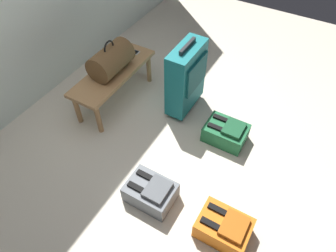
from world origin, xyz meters
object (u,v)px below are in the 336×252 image
suitcase_upright_teal (186,78)px  backpack_orange (224,228)px  cell_phone (133,51)px  backpack_green (226,132)px  backpack_grey (151,192)px  duffel_bag_brown (111,60)px  bench (113,76)px

suitcase_upright_teal → backpack_orange: 1.41m
cell_phone → backpack_green: size_ratio=0.38×
backpack_grey → backpack_orange: (0.02, -0.62, 0.00)m
suitcase_upright_teal → backpack_orange: bearing=-140.1°
suitcase_upright_teal → duffel_bag_brown: bearing=111.2°
suitcase_upright_teal → cell_phone: bearing=81.2°
backpack_orange → bench: bearing=63.1°
bench → backpack_green: bearing=-86.8°
bench → cell_phone: size_ratio=6.94×
backpack_green → backpack_orange: bearing=-158.1°
cell_phone → backpack_orange: cell_phone is taller
duffel_bag_brown → backpack_orange: duffel_bag_brown is taller
duffel_bag_brown → backpack_grey: duffel_bag_brown is taller
bench → backpack_green: size_ratio=2.63×
backpack_orange → suitcase_upright_teal: bearing=39.9°
duffel_bag_brown → cell_phone: 0.39m
backpack_orange → cell_phone: bearing=53.6°
suitcase_upright_teal → backpack_green: size_ratio=1.99×
suitcase_upright_teal → backpack_green: bearing=-110.1°
backpack_green → cell_phone: bearing=76.1°
duffel_bag_brown → backpack_grey: bearing=-130.9°
duffel_bag_brown → backpack_green: bearing=-86.9°
backpack_grey → backpack_orange: bearing=-88.2°
cell_phone → suitcase_upright_teal: 0.70m
cell_phone → backpack_grey: size_ratio=0.38×
cell_phone → backpack_orange: (-1.16, -1.58, -0.29)m
cell_phone → backpack_orange: size_ratio=0.38×
duffel_bag_brown → backpack_grey: 1.31m
backpack_green → backpack_orange: size_ratio=1.00×
backpack_green → backpack_orange: same height
bench → duffel_bag_brown: bearing=0.0°
suitcase_upright_teal → backpack_orange: suitcase_upright_teal is taller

